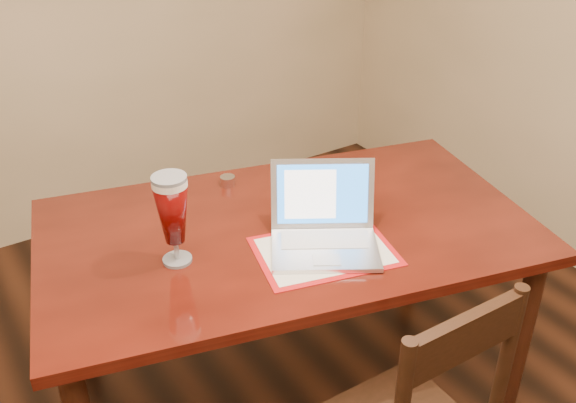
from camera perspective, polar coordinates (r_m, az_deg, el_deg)
room_shell at (r=1.16m, az=0.08°, el=14.93°), size 4.51×5.01×2.71m
dining_table at (r=2.37m, az=-0.21°, el=-4.08°), size 1.95×1.39×1.14m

